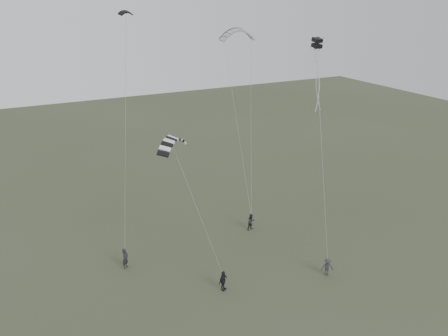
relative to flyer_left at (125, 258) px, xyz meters
name	(u,v)px	position (x,y,z in m)	size (l,w,h in m)	color
ground	(239,280)	(7.49, -5.58, -0.89)	(140.00, 140.00, 0.00)	#374029
flyer_left	(125,258)	(0.00, 0.00, 0.00)	(0.65, 0.43, 1.78)	black
flyer_right	(251,222)	(12.29, 0.86, -0.08)	(0.79, 0.61, 1.62)	#25252B
flyer_center	(223,281)	(5.80, -6.15, -0.07)	(0.96, 0.40, 1.64)	black
flyer_far	(327,267)	(14.00, -8.17, -0.14)	(0.97, 0.55, 1.49)	#2C2D32
kite_dark_small	(126,12)	(3.00, 5.35, 18.66)	(1.28, 0.38, 0.46)	black
kite_pale_large	(238,30)	(14.91, 8.85, 16.70)	(3.69, 0.83, 1.54)	#9DA0A2
kite_striped	(172,138)	(3.53, -2.64, 10.42)	(3.26, 0.81, 1.26)	black
kite_box	(317,43)	(16.26, -1.90, 16.34)	(0.65, 0.65, 0.72)	black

